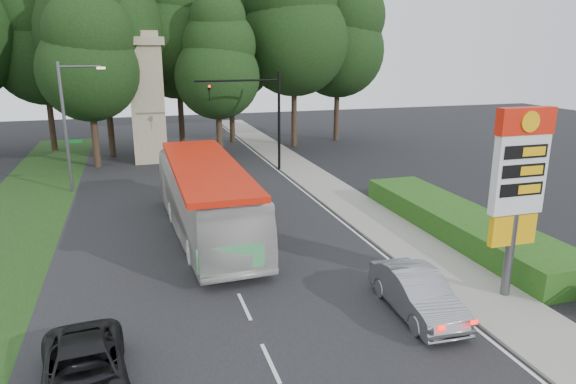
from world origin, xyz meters
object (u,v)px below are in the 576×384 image
object	(u,v)px
traffic_signal_mast	(261,108)
transit_bus	(206,200)
sedan_silver	(417,293)
monument	(147,97)
gas_station_pylon	(519,178)
suv_charcoal	(84,372)
streetlight_signs	(68,121)

from	to	relation	value
traffic_signal_mast	transit_bus	world-z (taller)	traffic_signal_mast
transit_bus	sedan_silver	xyz separation A→B (m)	(5.66, -9.78, -1.02)
monument	gas_station_pylon	bearing A→B (deg)	-68.20
monument	sedan_silver	xyz separation A→B (m)	(7.50, -28.11, -4.36)
suv_charcoal	streetlight_signs	bearing A→B (deg)	90.37
gas_station_pylon	suv_charcoal	distance (m)	14.70
traffic_signal_mast	sedan_silver	bearing A→B (deg)	-90.47
gas_station_pylon	suv_charcoal	bearing A→B (deg)	-174.38
traffic_signal_mast	gas_station_pylon	bearing A→B (deg)	-80.91
traffic_signal_mast	transit_bus	bearing A→B (deg)	-115.34
streetlight_signs	monument	size ratio (longest dim) A/B	0.80
traffic_signal_mast	transit_bus	xyz separation A→B (m)	(-5.84, -12.33, -2.90)
gas_station_pylon	sedan_silver	size ratio (longest dim) A/B	1.51
monument	transit_bus	distance (m)	18.72
sedan_silver	transit_bus	bearing A→B (deg)	122.40
traffic_signal_mast	monument	bearing A→B (deg)	142.00
transit_bus	suv_charcoal	xyz separation A→B (m)	(-4.77, -11.07, -1.12)
monument	streetlight_signs	bearing A→B (deg)	-121.97
suv_charcoal	transit_bus	bearing A→B (deg)	61.56
transit_bus	suv_charcoal	world-z (taller)	transit_bus
gas_station_pylon	streetlight_signs	xyz separation A→B (m)	(-16.19, 20.01, -0.01)
gas_station_pylon	sedan_silver	xyz separation A→B (m)	(-3.70, -0.11, -3.70)
gas_station_pylon	monument	xyz separation A→B (m)	(-11.20, 28.01, 0.66)
monument	transit_bus	xyz separation A→B (m)	(1.84, -18.33, -3.34)
suv_charcoal	monument	bearing A→B (deg)	79.19
gas_station_pylon	traffic_signal_mast	bearing A→B (deg)	99.09
streetlight_signs	suv_charcoal	size ratio (longest dim) A/B	1.71
transit_bus	gas_station_pylon	bearing A→B (deg)	-48.84
streetlight_signs	suv_charcoal	world-z (taller)	streetlight_signs
transit_bus	sedan_silver	size ratio (longest dim) A/B	2.79
monument	sedan_silver	distance (m)	29.42
sedan_silver	monument	bearing A→B (deg)	107.30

